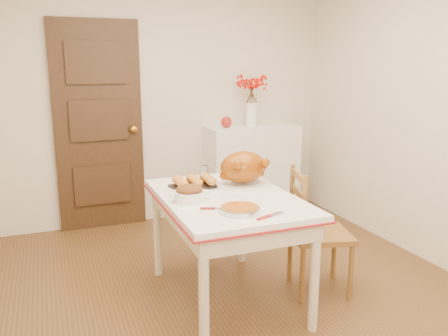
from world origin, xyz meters
name	(u,v)px	position (x,y,z in m)	size (l,w,h in m)	color
floor	(242,302)	(0.00, 0.00, 0.00)	(3.50, 4.00, 0.00)	#4F321A
wall_back	(166,102)	(0.00, 2.00, 1.25)	(3.50, 0.00, 2.50)	beige
door_back	(99,127)	(-0.70, 1.97, 1.03)	(0.85, 0.06, 2.06)	#311F0F
sideboard	(251,171)	(0.88, 1.78, 0.49)	(0.98, 0.44, 0.98)	white
kitchen_table	(227,248)	(-0.08, 0.09, 0.38)	(0.88, 1.28, 0.77)	white
chair_oak	(321,231)	(0.60, -0.03, 0.46)	(0.41, 0.41, 0.92)	brown
berry_vase	(251,102)	(0.87, 1.78, 1.24)	(0.27, 0.27, 0.52)	white
apple	(226,122)	(0.58, 1.78, 1.04)	(0.12, 0.12, 0.12)	maroon
turkey_platter	(243,169)	(0.12, 0.28, 0.89)	(0.40, 0.32, 0.25)	#813203
pumpkin_pie	(240,208)	(-0.14, -0.28, 0.79)	(0.24, 0.24, 0.05)	#A64D0E
stuffing_dish	(190,193)	(-0.35, 0.06, 0.82)	(0.26, 0.20, 0.10)	brown
rolls_tray	(194,182)	(-0.22, 0.37, 0.81)	(0.30, 0.24, 0.08)	orange
pie_server	(271,215)	(-0.01, -0.42, 0.77)	(0.21, 0.06, 0.01)	silver
carving_knife	(221,208)	(-0.23, -0.18, 0.77)	(0.25, 0.06, 0.01)	silver
drinking_glass	(205,172)	(-0.06, 0.61, 0.82)	(0.06, 0.06, 0.10)	white
shaker_pair	(240,170)	(0.23, 0.58, 0.81)	(0.08, 0.03, 0.08)	white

